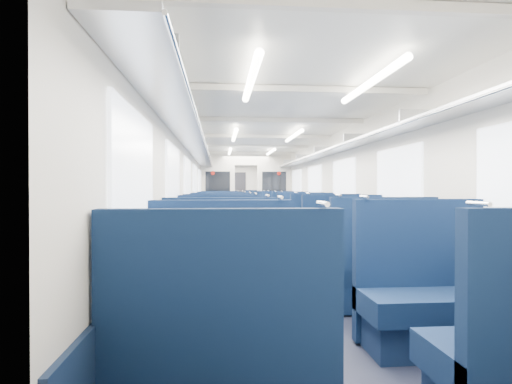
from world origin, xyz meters
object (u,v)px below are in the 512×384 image
(seat_15, at_px, (289,226))
(seat_26, at_px, (219,210))
(seat_9, at_px, (323,245))
(seat_20, at_px, (219,215))
(seat_13, at_px, (296,230))
(seat_19, at_px, (276,219))
(seat_8, at_px, (220,246))
(seat_27, at_px, (258,209))
(end_door, at_px, (237,194))
(seat_2, at_px, (220,312))
(seat_14, at_px, (219,226))
(seat_4, at_px, (220,278))
(seat_3, at_px, (427,302))
(seat_24, at_px, (219,211))
(seat_16, at_px, (219,222))
(seat_18, at_px, (219,219))
(seat_17, at_px, (281,222))
(seat_10, at_px, (219,238))
(bulkhead, at_px, (246,190))
(seat_0, at_px, (221,374))
(seat_22, at_px, (219,213))
(seat_12, at_px, (219,231))
(seat_5, at_px, (378,274))
(seat_7, at_px, (345,257))
(seat_21, at_px, (268,215))
(seat_11, at_px, (307,236))
(seat_6, at_px, (220,260))
(seat_25, at_px, (261,211))
(seat_23, at_px, (264,212))

(seat_15, height_order, seat_26, same)
(seat_9, height_order, seat_20, same)
(seat_13, height_order, seat_19, same)
(seat_8, xyz_separation_m, seat_19, (1.66, 5.66, 0.00))
(seat_27, bearing_deg, end_door, 122.83)
(seat_2, height_order, seat_14, same)
(seat_4, relative_size, seat_13, 1.00)
(seat_3, xyz_separation_m, seat_24, (-1.66, 13.54, 0.00))
(seat_3, height_order, seat_14, same)
(seat_16, bearing_deg, seat_18, 90.00)
(seat_14, bearing_deg, seat_17, 34.76)
(seat_8, xyz_separation_m, seat_10, (0.00, 1.05, 0.00))
(bulkhead, xyz_separation_m, seat_18, (-0.83, -0.75, -0.85))
(seat_0, relative_size, seat_14, 1.00)
(seat_2, bearing_deg, seat_22, 90.00)
(seat_12, relative_size, seat_14, 1.00)
(seat_5, bearing_deg, seat_3, -90.00)
(seat_7, distance_m, seat_21, 8.95)
(seat_12, xyz_separation_m, seat_16, (0.00, 2.37, 0.00))
(end_door, height_order, seat_3, end_door)
(seat_3, distance_m, seat_15, 6.80)
(seat_18, bearing_deg, seat_9, -73.77)
(seat_7, relative_size, seat_20, 1.00)
(seat_12, bearing_deg, seat_8, -90.00)
(seat_8, bearing_deg, seat_27, 81.64)
(seat_11, distance_m, seat_20, 6.80)
(seat_10, distance_m, seat_20, 6.78)
(seat_6, relative_size, seat_25, 1.00)
(seat_6, height_order, seat_26, same)
(seat_19, xyz_separation_m, seat_27, (0.00, 5.64, 0.00))
(seat_8, relative_size, seat_19, 1.00)
(seat_16, relative_size, seat_23, 1.00)
(seat_25, bearing_deg, seat_13, -90.00)
(seat_5, height_order, seat_17, same)
(seat_4, bearing_deg, seat_18, 90.00)
(seat_8, bearing_deg, bulkhead, 82.71)
(seat_12, distance_m, seat_20, 5.57)
(seat_5, bearing_deg, seat_4, -179.11)
(seat_2, relative_size, seat_9, 1.00)
(seat_15, bearing_deg, seat_3, -90.00)
(seat_27, bearing_deg, seat_15, -90.00)
(seat_8, bearing_deg, seat_25, 80.62)
(seat_21, bearing_deg, seat_23, 90.00)
(seat_7, bearing_deg, seat_27, 90.00)
(seat_2, bearing_deg, seat_21, 81.65)
(seat_27, bearing_deg, seat_7, -90.00)
(seat_0, bearing_deg, seat_17, 79.84)
(seat_11, xyz_separation_m, seat_27, (0.00, 10.07, 0.00))
(seat_2, height_order, seat_3, same)
(seat_11, xyz_separation_m, seat_13, (0.00, 1.14, 0.00))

